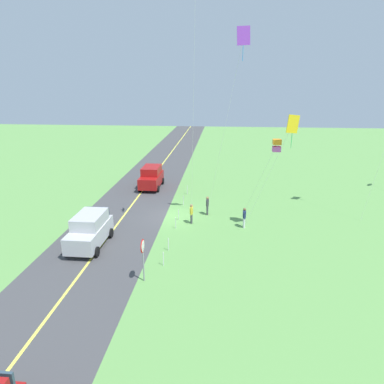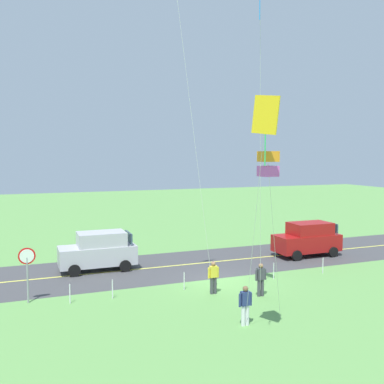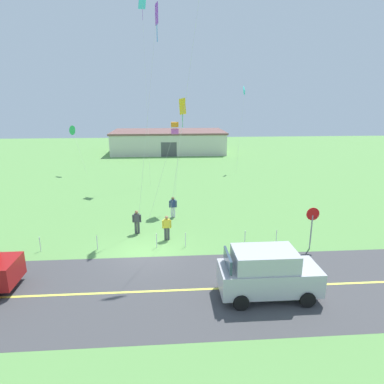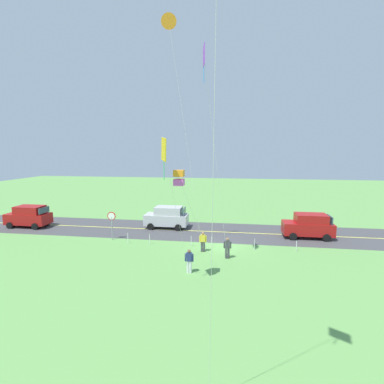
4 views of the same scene
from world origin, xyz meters
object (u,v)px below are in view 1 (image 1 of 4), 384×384
at_px(person_adult_companion, 244,217).
at_px(kite_pink_drift, 277,146).
at_px(stop_sign, 143,252).
at_px(kite_yellow_high, 243,41).
at_px(person_child_watcher, 207,205).
at_px(car_suv_foreground, 90,230).
at_px(kite_blue_mid, 292,126).
at_px(car_parked_west_near, 151,177).
at_px(person_adult_near, 191,213).

distance_m(person_adult_companion, kite_pink_drift, 5.92).
bearing_deg(stop_sign, kite_yellow_high, 148.82).
bearing_deg(kite_pink_drift, person_child_watcher, -118.45).
distance_m(car_suv_foreground, person_child_watcher, 10.00).
xyz_separation_m(kite_yellow_high, kite_pink_drift, (1.11, 2.63, -6.89)).
distance_m(person_child_watcher, kite_blue_mid, 9.63).
bearing_deg(kite_pink_drift, car_parked_west_near, -131.56).
relative_size(person_adult_near, person_child_watcher, 1.00).
height_order(car_parked_west_near, person_child_watcher, car_parked_west_near).
xyz_separation_m(stop_sign, person_child_watcher, (-10.39, 3.07, -0.94)).
distance_m(person_child_watcher, kite_pink_drift, 7.89).
xyz_separation_m(car_suv_foreground, person_adult_companion, (-4.00, 10.61, -0.29)).
bearing_deg(person_adult_companion, car_parked_west_near, -55.04).
height_order(car_suv_foreground, person_adult_companion, car_suv_foreground).
distance_m(kite_blue_mid, kite_yellow_high, 6.69).
xyz_separation_m(car_suv_foreground, person_adult_near, (-4.45, 6.51, -0.29)).
distance_m(stop_sign, person_adult_near, 8.70).
bearing_deg(car_suv_foreground, kite_blue_mid, 103.10).
bearing_deg(kite_yellow_high, kite_pink_drift, 67.02).
bearing_deg(car_parked_west_near, kite_blue_mid, 48.72).
distance_m(stop_sign, person_child_watcher, 10.87).
distance_m(stop_sign, kite_blue_mid, 12.83).
xyz_separation_m(stop_sign, person_adult_companion, (-7.98, 6.00, -0.94)).
height_order(person_adult_near, kite_yellow_high, kite_yellow_high).
xyz_separation_m(stop_sign, kite_yellow_high, (-8.84, 5.35, 11.53)).
height_order(kite_blue_mid, kite_yellow_high, kite_yellow_high).
relative_size(person_adult_companion, kite_blue_mid, 0.18).
distance_m(kite_yellow_high, kite_pink_drift, 7.46).
relative_size(car_suv_foreground, person_adult_near, 2.75).
height_order(car_suv_foreground, person_child_watcher, car_suv_foreground).
bearing_deg(person_adult_companion, kite_yellow_high, -61.69).
bearing_deg(kite_pink_drift, person_adult_near, -96.65).
xyz_separation_m(car_parked_west_near, kite_pink_drift, (9.89, 11.16, 5.28)).
bearing_deg(person_child_watcher, person_adult_near, -70.57).
xyz_separation_m(person_adult_near, kite_blue_mid, (1.34, 6.90, 7.00)).
relative_size(person_adult_near, kite_blue_mid, 0.18).
bearing_deg(car_suv_foreground, stop_sign, 49.18).
relative_size(kite_blue_mid, kite_yellow_high, 0.61).
bearing_deg(kite_yellow_high, person_adult_companion, 36.95).
height_order(person_adult_near, person_adult_companion, same).
bearing_deg(car_suv_foreground, kite_pink_drift, 106.58).
distance_m(person_adult_near, kite_yellow_high, 12.94).
bearing_deg(person_adult_near, stop_sign, 35.13).
distance_m(person_adult_near, kite_pink_drift, 8.28).
height_order(person_adult_near, person_child_watcher, same).
height_order(person_adult_near, kite_pink_drift, kite_pink_drift).
height_order(person_adult_near, kite_blue_mid, kite_blue_mid).
distance_m(person_adult_near, person_child_watcher, 2.28).
bearing_deg(kite_yellow_high, person_child_watcher, -124.11).
height_order(person_adult_companion, person_child_watcher, same).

